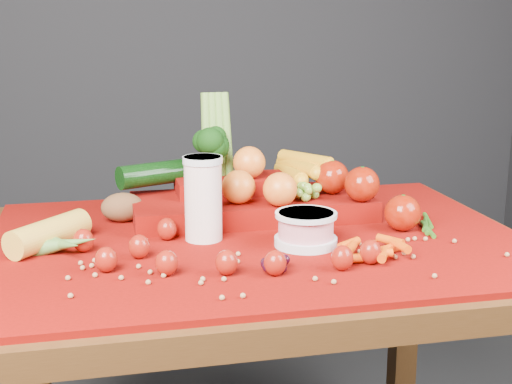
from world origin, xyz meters
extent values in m
cube|color=black|center=(0.00, 1.50, 1.25)|extent=(3.00, 0.02, 2.50)
cube|color=#38200C|center=(0.00, 0.00, 0.72)|extent=(1.10, 0.80, 0.05)
cube|color=#38200C|center=(-0.48, 0.33, 0.35)|extent=(0.06, 0.06, 0.70)
cube|color=#38200C|center=(0.48, 0.33, 0.35)|extent=(0.06, 0.06, 0.70)
cube|color=#730703|center=(0.00, 0.00, 0.76)|extent=(1.05, 0.75, 0.01)
cylinder|color=silver|center=(-0.11, 0.01, 0.85)|extent=(0.07, 0.07, 0.17)
cylinder|color=silver|center=(-0.11, 0.01, 0.92)|extent=(0.08, 0.08, 0.01)
cylinder|color=silver|center=(0.08, -0.07, 0.77)|extent=(0.12, 0.12, 0.02)
cylinder|color=#D0848B|center=(0.08, -0.07, 0.80)|extent=(0.11, 0.11, 0.05)
cylinder|color=silver|center=(0.08, -0.07, 0.82)|extent=(0.12, 0.12, 0.01)
ellipsoid|color=maroon|center=(-0.24, -0.08, 0.78)|extent=(0.04, 0.04, 0.04)
cone|color=#0D4C0F|center=(-0.24, -0.08, 0.81)|extent=(0.03, 0.03, 0.01)
ellipsoid|color=maroon|center=(-0.30, -0.14, 0.78)|extent=(0.04, 0.04, 0.04)
cone|color=#0D4C0F|center=(-0.30, -0.14, 0.81)|extent=(0.03, 0.03, 0.01)
ellipsoid|color=maroon|center=(-0.20, -0.18, 0.78)|extent=(0.04, 0.04, 0.04)
cone|color=#0D4C0F|center=(-0.20, -0.18, 0.81)|extent=(0.03, 0.03, 0.01)
ellipsoid|color=maroon|center=(-0.10, -0.20, 0.78)|extent=(0.04, 0.04, 0.04)
cone|color=#0D4C0F|center=(-0.10, -0.20, 0.81)|extent=(0.03, 0.03, 0.01)
ellipsoid|color=maroon|center=(-0.02, -0.22, 0.78)|extent=(0.04, 0.04, 0.04)
cone|color=#0D4C0F|center=(-0.02, -0.22, 0.81)|extent=(0.03, 0.03, 0.01)
ellipsoid|color=maroon|center=(0.10, -0.22, 0.78)|extent=(0.04, 0.04, 0.04)
cone|color=#0D4C0F|center=(0.10, -0.22, 0.81)|extent=(0.03, 0.03, 0.01)
ellipsoid|color=maroon|center=(-0.18, 0.02, 0.78)|extent=(0.04, 0.04, 0.04)
cone|color=#0D4C0F|center=(-0.18, 0.02, 0.81)|extent=(0.03, 0.03, 0.01)
ellipsoid|color=maroon|center=(-0.34, -0.02, 0.78)|extent=(0.04, 0.04, 0.04)
cone|color=#0D4C0F|center=(-0.34, -0.02, 0.81)|extent=(0.03, 0.03, 0.01)
ellipsoid|color=maroon|center=(0.16, -0.20, 0.78)|extent=(0.04, 0.04, 0.04)
cone|color=#0D4C0F|center=(0.16, -0.20, 0.81)|extent=(0.03, 0.03, 0.01)
cylinder|color=gold|center=(-0.40, 0.02, 0.79)|extent=(0.16, 0.17, 0.06)
ellipsoid|color=brown|center=(-0.26, 0.17, 0.79)|extent=(0.09, 0.07, 0.06)
cube|color=#730703|center=(0.02, 0.15, 0.78)|extent=(0.52, 0.22, 0.04)
cube|color=#730703|center=(0.00, 0.20, 0.82)|extent=(0.28, 0.12, 0.03)
sphere|color=maroon|center=(0.24, 0.06, 0.84)|extent=(0.08, 0.08, 0.08)
sphere|color=maroon|center=(0.30, -0.02, 0.80)|extent=(0.08, 0.08, 0.08)
sphere|color=maroon|center=(0.20, 0.14, 0.84)|extent=(0.08, 0.08, 0.08)
sphere|color=orange|center=(-0.02, 0.10, 0.84)|extent=(0.07, 0.07, 0.07)
sphere|color=orange|center=(0.06, 0.06, 0.84)|extent=(0.07, 0.07, 0.07)
sphere|color=orange|center=(0.02, 0.18, 0.88)|extent=(0.07, 0.07, 0.07)
cylinder|color=orange|center=(0.11, 0.22, 0.82)|extent=(0.06, 0.16, 0.04)
cylinder|color=orange|center=(0.13, 0.22, 0.84)|extent=(0.04, 0.16, 0.04)
cylinder|color=orange|center=(0.15, 0.22, 0.85)|extent=(0.07, 0.16, 0.04)
cylinder|color=orange|center=(0.16, 0.22, 0.87)|extent=(0.10, 0.16, 0.04)
cylinder|color=#3F662D|center=(-0.07, 0.20, 0.86)|extent=(0.04, 0.04, 0.04)
cylinder|color=olive|center=(-0.07, 0.24, 0.92)|extent=(0.03, 0.06, 0.22)
cylinder|color=olive|center=(-0.05, 0.24, 0.92)|extent=(0.02, 0.06, 0.22)
cylinder|color=olive|center=(-0.03, 0.24, 0.92)|extent=(0.02, 0.06, 0.22)
cylinder|color=olive|center=(-0.02, 0.24, 0.92)|extent=(0.03, 0.06, 0.22)
cylinder|color=black|center=(-0.14, 0.24, 0.85)|extent=(0.26, 0.15, 0.05)
camera|label=1|loc=(-0.30, -1.33, 1.19)|focal=50.00mm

